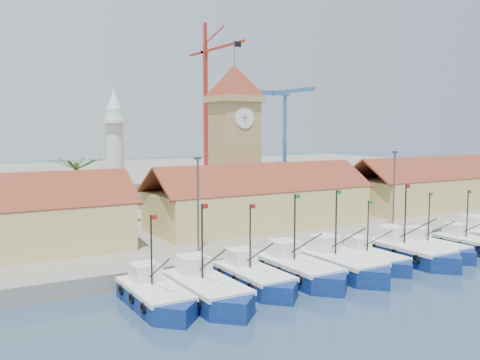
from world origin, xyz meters
TOP-DOWN VIEW (x-y plane):
  - ground at (0.00, 0.00)m, footprint 400.00×400.00m
  - quay at (0.00, 24.00)m, footprint 140.00×32.00m
  - terminal at (0.00, 110.00)m, footprint 240.00×80.00m
  - boat_0 at (-19.96, 2.69)m, footprint 3.48×9.53m
  - boat_1 at (-16.12, 1.85)m, footprint 3.81×10.44m
  - boat_2 at (-11.13, 3.02)m, footprint 3.54×9.70m
  - boat_3 at (-6.54, 2.97)m, footprint 3.83×10.49m
  - boat_4 at (-2.13, 2.61)m, footprint 3.90×10.70m
  - boat_5 at (2.20, 3.19)m, footprint 3.22×8.83m
  - boat_6 at (6.96, 2.76)m, footprint 3.91×10.72m
  - boat_7 at (10.90, 3.28)m, footprint 3.34×9.14m
  - boat_8 at (16.02, 2.47)m, footprint 3.36×9.20m
  - hall_center at (0.00, 20.00)m, footprint 27.04×10.13m
  - hall_right at (32.00, 20.00)m, footprint 31.20×10.13m
  - clock_tower at (0.00, 26.00)m, footprint 5.80×5.80m
  - minaret at (-15.00, 28.00)m, footprint 3.00×3.00m
  - palm_tree at (-20.00, 26.00)m, footprint 5.60×5.03m
  - lamp_posts at (0.50, 12.00)m, footprint 80.70×0.25m
  - crane_red_right at (35.65, 103.71)m, footprint 1.00×31.69m
  - gantry at (62.00, 106.65)m, footprint 13.00×22.00m

SIDE VIEW (x-z plane):
  - ground at x=0.00m, z-range 0.00..0.00m
  - boat_5 at x=2.20m, z-range -2.65..4.03m
  - boat_7 at x=10.90m, z-range -2.74..4.17m
  - boat_8 at x=16.02m, z-range -2.76..4.20m
  - boat_0 at x=-19.96m, z-range -2.86..4.35m
  - quay at x=0.00m, z-range 0.00..1.50m
  - boat_2 at x=-11.13m, z-range -2.91..4.43m
  - boat_1 at x=-16.12m, z-range -3.13..4.77m
  - boat_3 at x=-6.54m, z-range -3.15..4.79m
  - boat_4 at x=-2.13m, z-range -3.21..4.88m
  - boat_6 at x=6.96m, z-range -3.22..4.89m
  - terminal at x=0.00m, z-range 0.00..2.00m
  - hall_center at x=0.00m, z-range 0.18..7.79m
  - hall_right at x=32.00m, z-range 0.18..7.79m
  - palm_tree at x=-20.00m, z-range 2.05..10.44m
  - lamp_posts at x=0.50m, z-range 1.96..10.99m
  - minaret at x=-15.00m, z-range 1.58..17.88m
  - clock_tower at x=0.00m, z-range 0.61..23.31m
  - gantry at x=62.00m, z-range 8.44..31.64m
  - crane_red_right at x=35.65m, z-range 4.18..45.22m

